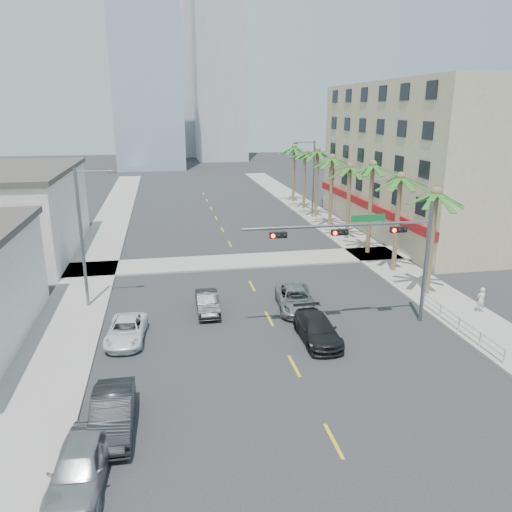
{
  "coord_description": "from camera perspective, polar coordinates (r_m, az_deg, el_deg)",
  "views": [
    {
      "loc": [
        -6.03,
        -17.74,
        12.43
      ],
      "look_at": [
        -0.47,
        11.93,
        3.5
      ],
      "focal_mm": 35.0,
      "sensor_mm": 36.0,
      "label": 1
    }
  ],
  "objects": [
    {
      "name": "car_lane_right",
      "position": [
        28.18,
        7.02,
        -8.29
      ],
      "size": [
        1.94,
        4.73,
        1.37
      ],
      "primitive_type": "imported",
      "rotation": [
        0.0,
        0.0,
        -0.01
      ],
      "color": "black",
      "rests_on": "ground"
    },
    {
      "name": "car_lane_center",
      "position": [
        32.28,
        4.55,
        -4.92
      ],
      "size": [
        2.8,
        5.14,
        1.37
      ],
      "primitive_type": "imported",
      "rotation": [
        0.0,
        0.0,
        -0.11
      ],
      "color": "#A3A3A8",
      "rests_on": "ground"
    },
    {
      "name": "palm_tree_0",
      "position": [
        34.98,
        19.94,
        6.71
      ],
      "size": [
        4.8,
        4.8,
        7.8
      ],
      "color": "brown",
      "rests_on": "ground"
    },
    {
      "name": "guardrail",
      "position": [
        31.12,
        22.21,
        -7.02
      ],
      "size": [
        0.08,
        8.08,
        1.0
      ],
      "color": "silver",
      "rests_on": "ground"
    },
    {
      "name": "car_lane_left",
      "position": [
        31.87,
        -5.58,
        -5.31
      ],
      "size": [
        1.38,
        3.9,
        1.28
      ],
      "primitive_type": "imported",
      "rotation": [
        0.0,
        0.0,
        -0.01
      ],
      "color": "black",
      "rests_on": "ground"
    },
    {
      "name": "sidewalk_left",
      "position": [
        40.15,
        -18.64,
        -2.34
      ],
      "size": [
        4.0,
        120.0,
        0.15
      ],
      "primitive_type": "cube",
      "color": "gray",
      "rests_on": "ground"
    },
    {
      "name": "building_left_far",
      "position": [
        48.49,
        -26.62,
        4.23
      ],
      "size": [
        11.0,
        18.0,
        7.2
      ],
      "primitive_type": "cube",
      "color": "beige",
      "rests_on": "ground"
    },
    {
      "name": "palm_tree_4",
      "position": [
        53.76,
        8.73,
        10.96
      ],
      "size": [
        4.8,
        4.8,
        8.16
      ],
      "color": "brown",
      "rests_on": "ground"
    },
    {
      "name": "palm_tree_1",
      "position": [
        39.45,
        16.21,
        8.55
      ],
      "size": [
        4.8,
        4.8,
        8.16
      ],
      "color": "brown",
      "rests_on": "ground"
    },
    {
      "name": "tower_far_center",
      "position": [
        143.03,
        -9.98,
        19.68
      ],
      "size": [
        16.0,
        16.0,
        42.0
      ],
      "primitive_type": "cube",
      "color": "#ADADB2",
      "rests_on": "ground"
    },
    {
      "name": "streetlight_left",
      "position": [
        32.96,
        -19.02,
        2.64
      ],
      "size": [
        2.55,
        0.25,
        9.0
      ],
      "color": "slate",
      "rests_on": "ground"
    },
    {
      "name": "building_right",
      "position": [
        55.57,
        20.05,
        10.41
      ],
      "size": [
        15.25,
        28.0,
        15.0
      ],
      "color": "tan",
      "rests_on": "ground"
    },
    {
      "name": "car_parked_far",
      "position": [
        28.9,
        -14.61,
        -8.25
      ],
      "size": [
        2.33,
        4.48,
        1.21
      ],
      "primitive_type": "imported",
      "rotation": [
        0.0,
        0.0,
        -0.08
      ],
      "color": "white",
      "rests_on": "ground"
    },
    {
      "name": "tower_far_left",
      "position": [
        113.35,
        -12.48,
        21.98
      ],
      "size": [
        14.0,
        14.0,
        48.0
      ],
      "primitive_type": "cube",
      "color": "#99B2C6",
      "rests_on": "ground"
    },
    {
      "name": "palm_tree_3",
      "position": [
        48.94,
        10.73,
        9.92
      ],
      "size": [
        4.8,
        4.8,
        7.8
      ],
      "color": "brown",
      "rests_on": "ground"
    },
    {
      "name": "palm_tree_2",
      "position": [
        44.08,
        13.22,
        9.99
      ],
      "size": [
        4.8,
        4.8,
        8.52
      ],
      "color": "brown",
      "rests_on": "ground"
    },
    {
      "name": "sidewalk_right",
      "position": [
        43.61,
        14.29,
        -0.5
      ],
      "size": [
        4.0,
        120.0,
        0.15
      ],
      "primitive_type": "cube",
      "color": "gray",
      "rests_on": "ground"
    },
    {
      "name": "palm_tree_7",
      "position": [
        68.63,
        4.39,
        12.25
      ],
      "size": [
        4.8,
        4.8,
        8.16
      ],
      "color": "brown",
      "rests_on": "ground"
    },
    {
      "name": "traffic_signal_mast",
      "position": [
        29.22,
        13.62,
        1.4
      ],
      "size": [
        11.12,
        0.54,
        7.2
      ],
      "color": "slate",
      "rests_on": "ground"
    },
    {
      "name": "palm_tree_6",
      "position": [
        63.66,
        5.61,
        11.58
      ],
      "size": [
        4.8,
        4.8,
        7.8
      ],
      "color": "brown",
      "rests_on": "ground"
    },
    {
      "name": "streetlight_right",
      "position": [
        58.74,
        6.4,
        9.17
      ],
      "size": [
        2.55,
        0.25,
        9.0
      ],
      "color": "slate",
      "rests_on": "ground"
    },
    {
      "name": "car_parked_near",
      "position": [
        19.34,
        -19.54,
        -21.72
      ],
      "size": [
        2.08,
        4.59,
        1.53
      ],
      "primitive_type": "imported",
      "rotation": [
        0.0,
        0.0,
        -0.06
      ],
      "color": "#A7A7AB",
      "rests_on": "ground"
    },
    {
      "name": "sidewalk_cross",
      "position": [
        42.05,
        -1.9,
        -0.62
      ],
      "size": [
        80.0,
        4.0,
        0.15
      ],
      "primitive_type": "cube",
      "color": "gray",
      "rests_on": "ground"
    },
    {
      "name": "tower_far_right",
      "position": [
        129.81,
        -4.25,
        24.22
      ],
      "size": [
        12.0,
        12.0,
        60.0
      ],
      "primitive_type": "cube",
      "color": "#ADADB2",
      "rests_on": "ground"
    },
    {
      "name": "palm_tree_5",
      "position": [
        58.64,
        7.06,
        11.81
      ],
      "size": [
        4.8,
        4.8,
        8.52
      ],
      "color": "brown",
      "rests_on": "ground"
    },
    {
      "name": "car_parked_mid",
      "position": [
        21.63,
        -16.08,
        -16.91
      ],
      "size": [
        1.6,
        4.59,
        1.51
      ],
      "primitive_type": "imported",
      "rotation": [
        0.0,
        0.0,
        0.0
      ],
      "color": "black",
      "rests_on": "ground"
    },
    {
      "name": "pedestrian",
      "position": [
        34.33,
        24.33,
        -4.58
      ],
      "size": [
        0.6,
        0.41,
        1.62
      ],
      "primitive_type": "imported",
      "rotation": [
        0.0,
        0.0,
        3.18
      ],
      "color": "silver",
      "rests_on": "sidewalk_right"
    },
    {
      "name": "ground",
      "position": [
        22.48,
        7.11,
        -17.23
      ],
      "size": [
        260.0,
        260.0,
        0.0
      ],
      "primitive_type": "plane",
      "color": "#262628",
      "rests_on": "ground"
    }
  ]
}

